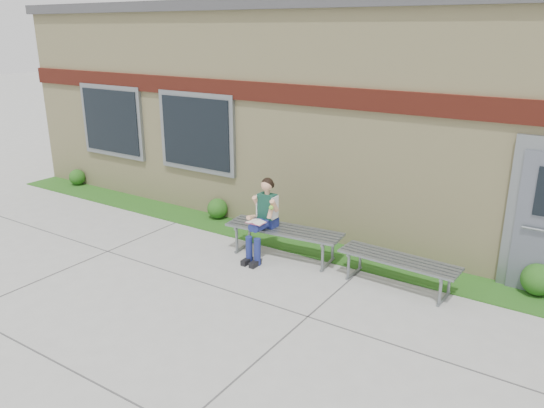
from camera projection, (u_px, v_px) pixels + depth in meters
The scene contains 9 objects.
ground at pixel (226, 312), 7.25m from camera, with size 80.00×80.00×0.00m, color #9E9E99.
grass_strip at pixel (317, 248), 9.31m from camera, with size 16.00×0.80×0.02m, color #204412.
school_building at pixel (396, 106), 11.34m from camera, with size 16.20×6.22×4.20m.
bench_left at pixel (284, 235), 8.88m from camera, with size 2.03×0.75×0.52m.
bench_right at pixel (398, 265), 7.85m from camera, with size 1.80×0.57×0.46m.
girl at pixel (263, 216), 8.76m from camera, with size 0.46×0.76×1.36m.
shrub_west at pixel (77, 177), 13.01m from camera, with size 0.38×0.38×0.38m, color #204412.
shrub_mid at pixel (217, 208), 10.71m from camera, with size 0.41×0.41×0.41m, color #204412.
shrub_east at pixel (538, 279), 7.63m from camera, with size 0.47×0.47×0.47m, color #204412.
Camera 1 is at (4.05, -5.02, 3.69)m, focal length 35.00 mm.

